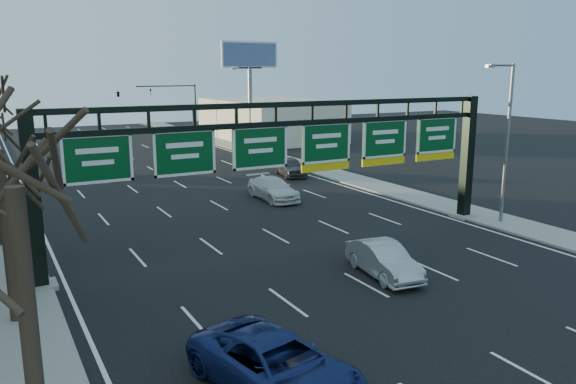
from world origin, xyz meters
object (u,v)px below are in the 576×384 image
car_silver_sedan (383,260)px  car_white_wagon (273,189)px  car_blue_suv (277,366)px  sign_gantry (297,154)px

car_silver_sedan → car_white_wagon: size_ratio=0.85×
car_blue_suv → car_silver_sedan: 9.95m
sign_gantry → car_blue_suv: 13.78m
car_silver_sedan → car_white_wagon: (2.66, 15.38, 0.02)m
car_blue_suv → car_silver_sedan: (8.15, 5.71, -0.07)m
car_silver_sedan → car_white_wagon: car_white_wagon is taller
car_silver_sedan → car_blue_suv: bearing=-137.6°
sign_gantry → car_blue_suv: size_ratio=4.36×
car_blue_suv → car_silver_sedan: car_blue_suv is taller
car_blue_suv → car_silver_sedan: size_ratio=1.30×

